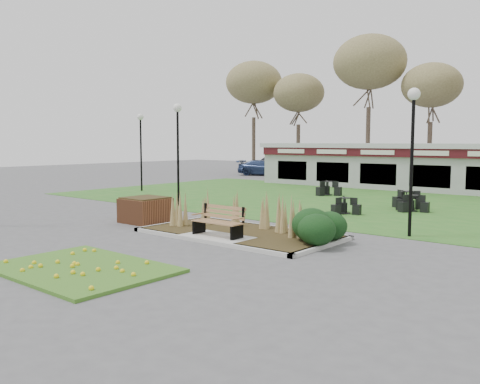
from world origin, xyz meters
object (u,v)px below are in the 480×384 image
Objects in this scene: car_blue at (264,168)px; car_black at (279,166)px; lamp_post_mid_left at (178,132)px; car_silver at (315,169)px; food_pavilion at (438,167)px; bistro_set_d at (345,208)px; bistro_set_b at (328,191)px; park_bench at (219,221)px; bistro_set_c at (413,206)px; lamp_post_mid_right at (413,129)px; brick_planter at (145,210)px; lamp_post_far_left at (141,135)px; bistro_set_a at (406,203)px.

car_black is at bearing -22.67° from car_blue.
car_silver is (-5.09, 20.49, -2.72)m from lamp_post_mid_left.
food_pavilion is 12.34m from bistro_set_d.
car_blue is (-12.95, 11.22, 0.40)m from bistro_set_b.
park_bench is 8.91m from lamp_post_mid_left.
bistro_set_b is 18.44m from car_black.
bistro_set_d is 0.27× the size of car_blue.
food_pavilion is at bearing -124.14° from car_blue.
car_black is at bearing 138.39° from bistro_set_c.
lamp_post_mid_left is 22.39m from car_blue.
bistro_set_c is (-2.10, 5.73, -3.15)m from lamp_post_mid_right.
car_silver is 4.91m from car_blue.
car_blue reaches higher than bistro_set_d.
park_bench is 6.65m from lamp_post_mid_right.
food_pavilion is 5.63× the size of car_silver.
brick_planter is at bearing -158.38° from lamp_post_mid_right.
car_black reaches higher than bistro_set_d.
lamp_post_far_left is 16.72m from car_blue.
bistro_set_a is 23.30m from car_blue.
car_silver is at bearing 132.79° from bistro_set_c.
lamp_post_mid_left is at bearing -114.93° from food_pavilion.
bistro_set_d is (0.34, 7.44, -0.34)m from park_bench.
car_silver reaches higher than car_blue.
lamp_post_mid_left is 10.83m from bistro_set_a.
food_pavilion is at bearing -93.07° from car_black.
car_black reaches higher than car_blue.
lamp_post_mid_right is at bearing -69.87° from bistro_set_c.
car_black reaches higher than car_silver.
bistro_set_d is at bearing 87.41° from park_bench.
food_pavilion is 16.96× the size of bistro_set_b.
bistro_set_d is at bearing -4.01° from lamp_post_far_left.
car_blue is (-9.97, 19.85, -2.77)m from lamp_post_mid_left.
car_blue is at bearing 134.97° from bistro_set_d.
brick_planter reaches higher than bistro_set_a.
park_bench is at bearing -128.24° from car_black.
car_black is (-17.05, 19.32, 0.57)m from bistro_set_d.
brick_planter is 12.65m from lamp_post_far_left.
bistro_set_a is 0.30× the size of car_black.
bistro_set_a is 3.44m from bistro_set_d.
car_black is 1.04× the size of car_blue.
park_bench is at bearing -92.59° from bistro_set_d.
lamp_post_far_left reaches higher than car_silver.
food_pavilion is (0.00, 19.71, 0.89)m from park_bench.
food_pavilion is 7.49m from bistro_set_b.
lamp_post_mid_right is at bearing -117.22° from car_black.
brick_planter reaches higher than bistro_set_b.
bistro_set_d is at bearing -126.89° from bistro_set_c.
car_blue is at bearing 142.83° from bistro_set_a.
car_blue is (-0.18, -2.07, -0.13)m from car_black.
bistro_set_b is 1.15× the size of bistro_set_d.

